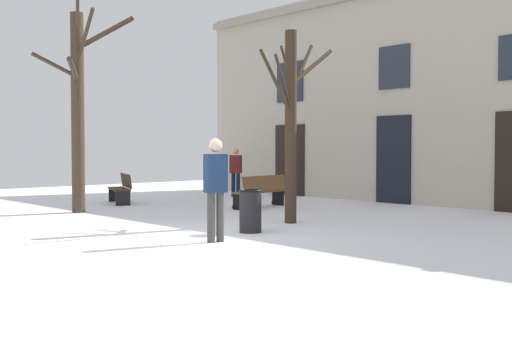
{
  "coord_description": "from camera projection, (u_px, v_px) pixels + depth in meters",
  "views": [
    {
      "loc": [
        8.85,
        -6.42,
        1.66
      ],
      "look_at": [
        0.0,
        1.82,
        1.22
      ],
      "focal_mm": 42.72,
      "sensor_mm": 36.0,
      "label": 1
    }
  ],
  "objects": [
    {
      "name": "ground_plane",
      "position": [
        182.0,
        241.0,
        10.91
      ],
      "size": [
        32.37,
        32.37,
        0.0
      ],
      "primitive_type": "plane",
      "color": "white"
    },
    {
      "name": "building_facade",
      "position": [
        450.0,
        86.0,
        17.11
      ],
      "size": [
        20.23,
        0.6,
        6.72
      ],
      "color": "#BCB29E",
      "rests_on": "ground"
    },
    {
      "name": "tree_left_of_center",
      "position": [
        79.0,
        104.0,
        15.63
      ],
      "size": [
        1.46,
        2.55,
        5.92
      ],
      "color": "#423326",
      "rests_on": "ground"
    },
    {
      "name": "tree_near_facade",
      "position": [
        292.0,
        119.0,
        13.47
      ],
      "size": [
        1.01,
        2.72,
        4.25
      ],
      "color": "#382B1E",
      "rests_on": "ground"
    },
    {
      "name": "litter_bin",
      "position": [
        250.0,
        211.0,
        11.98
      ],
      "size": [
        0.46,
        0.46,
        0.85
      ],
      "color": "black",
      "rests_on": "ground"
    },
    {
      "name": "bench_far_corner",
      "position": [
        121.0,
        189.0,
        18.28
      ],
      "size": [
        1.66,
        1.04,
        0.9
      ],
      "rotation": [
        0.0,
        0.0,
        5.91
      ],
      "color": "#3D2819",
      "rests_on": "ground"
    },
    {
      "name": "bench_near_lamp",
      "position": [
        261.0,
        191.0,
        16.98
      ],
      "size": [
        0.75,
        1.95,
        0.91
      ],
      "rotation": [
        0.0,
        0.0,
        4.86
      ],
      "color": "brown",
      "rests_on": "ground"
    },
    {
      "name": "person_near_bench",
      "position": [
        236.0,
        170.0,
        20.86
      ],
      "size": [
        0.44,
        0.37,
        1.68
      ],
      "rotation": [
        0.0,
        0.0,
        0.46
      ],
      "color": "black",
      "rests_on": "ground"
    },
    {
      "name": "person_strolling",
      "position": [
        216.0,
        184.0,
        10.73
      ],
      "size": [
        0.3,
        0.42,
        1.83
      ],
      "rotation": [
        0.0,
        0.0,
        4.48
      ],
      "color": "#403D3A",
      "rests_on": "ground"
    }
  ]
}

